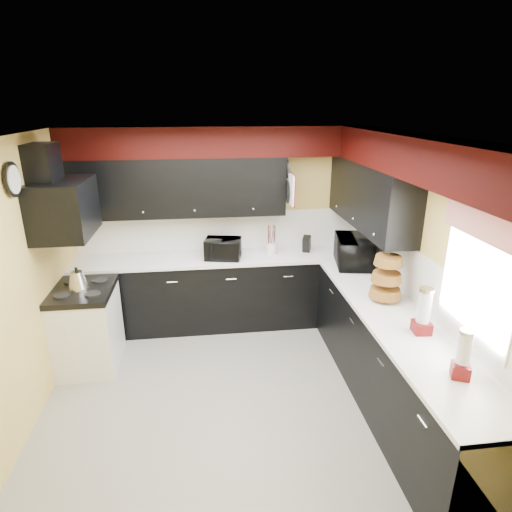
{
  "coord_description": "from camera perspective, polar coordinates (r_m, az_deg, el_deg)",
  "views": [
    {
      "loc": [
        -0.2,
        -3.55,
        2.76
      ],
      "look_at": [
        0.33,
        0.63,
        1.24
      ],
      "focal_mm": 30.0,
      "sensor_mm": 36.0,
      "label": 1
    }
  ],
  "objects": [
    {
      "name": "hood",
      "position": [
        4.61,
        -24.2,
        5.84
      ],
      "size": [
        0.5,
        0.78,
        0.55
      ],
      "primitive_type": "cube",
      "color": "black",
      "rests_on": "wall_left"
    },
    {
      "name": "dispenser_b",
      "position": [
        3.35,
        25.88,
        -12.01
      ],
      "size": [
        0.16,
        0.16,
        0.33
      ],
      "primitive_type": null,
      "rotation": [
        0.0,
        0.0,
        -0.43
      ],
      "color": "#5B0E0E",
      "rests_on": "counter_right"
    },
    {
      "name": "pan_top",
      "position": [
        5.25,
        4.14,
        11.48
      ],
      "size": [
        0.03,
        0.22,
        0.4
      ],
      "primitive_type": null,
      "color": "black",
      "rests_on": "upper_back"
    },
    {
      "name": "stove",
      "position": [
        5.06,
        -21.5,
        -9.09
      ],
      "size": [
        0.6,
        0.75,
        0.86
      ],
      "primitive_type": "cube",
      "color": "white",
      "rests_on": "ground"
    },
    {
      "name": "cab_right",
      "position": [
        4.33,
        17.65,
        -13.44
      ],
      "size": [
        0.6,
        3.0,
        0.9
      ],
      "primitive_type": "cube",
      "color": "black",
      "rests_on": "ground"
    },
    {
      "name": "cab_back",
      "position": [
        5.55,
        -4.52,
        -4.79
      ],
      "size": [
        3.6,
        0.6,
        0.9
      ],
      "primitive_type": "cube",
      "color": "black",
      "rests_on": "ground"
    },
    {
      "name": "clock",
      "position": [
        4.16,
        -29.72,
        8.85
      ],
      "size": [
        0.03,
        0.3,
        0.3
      ],
      "primitive_type": null,
      "color": "black",
      "rests_on": "wall_left"
    },
    {
      "name": "cut_board",
      "position": [
        5.05,
        4.74,
        8.82
      ],
      "size": [
        0.03,
        0.26,
        0.35
      ],
      "primitive_type": "cube",
      "color": "white",
      "rests_on": "upper_back"
    },
    {
      "name": "ground",
      "position": [
        4.5,
        -3.33,
        -18.03
      ],
      "size": [
        3.6,
        3.6,
        0.0
      ],
      "primitive_type": "plane",
      "color": "gray",
      "rests_on": "ground"
    },
    {
      "name": "cooktop",
      "position": [
        4.86,
        -22.17,
        -4.32
      ],
      "size": [
        0.62,
        0.77,
        0.06
      ],
      "primitive_type": "cube",
      "color": "black",
      "rests_on": "stove"
    },
    {
      "name": "toaster_oven",
      "position": [
        5.26,
        -4.44,
        0.97
      ],
      "size": [
        0.49,
        0.44,
        0.25
      ],
      "primitive_type": "imported",
      "rotation": [
        0.0,
        0.0,
        -0.21
      ],
      "color": "black",
      "rests_on": "counter_back"
    },
    {
      "name": "dispenser_a",
      "position": [
        3.81,
        21.45,
        -7.03
      ],
      "size": [
        0.15,
        0.15,
        0.37
      ],
      "primitive_type": null,
      "rotation": [
        0.0,
        0.0,
        -0.08
      ],
      "color": "#6F0009",
      "rests_on": "counter_right"
    },
    {
      "name": "counter_back",
      "position": [
        5.38,
        -4.65,
        -0.24
      ],
      "size": [
        3.62,
        0.64,
        0.04
      ],
      "primitive_type": "cube",
      "color": "white",
      "rests_on": "cab_back"
    },
    {
      "name": "kettle",
      "position": [
        4.83,
        -22.68,
        -2.97
      ],
      "size": [
        0.26,
        0.26,
        0.19
      ],
      "primitive_type": null,
      "rotation": [
        0.0,
        0.0,
        -0.3
      ],
      "color": "#BAB9BE",
      "rests_on": "cooktop"
    },
    {
      "name": "baskets",
      "position": [
        4.29,
        17.01,
        -2.69
      ],
      "size": [
        0.27,
        0.27,
        0.5
      ],
      "primitive_type": null,
      "color": "brown",
      "rests_on": "upper_right"
    },
    {
      "name": "pan_mid",
      "position": [
        5.17,
        4.35,
        8.53
      ],
      "size": [
        0.03,
        0.28,
        0.46
      ],
      "primitive_type": null,
      "color": "black",
      "rests_on": "upper_back"
    },
    {
      "name": "upper_back",
      "position": [
        5.27,
        -10.49,
        9.02
      ],
      "size": [
        2.6,
        0.35,
        0.7
      ],
      "primitive_type": "cube",
      "color": "black",
      "rests_on": "wall_back"
    },
    {
      "name": "soffit_back",
      "position": [
        5.19,
        -5.16,
        14.96
      ],
      "size": [
        3.6,
        0.36,
        0.35
      ],
      "primitive_type": "cube",
      "color": "black",
      "rests_on": "wall_back"
    },
    {
      "name": "upper_right",
      "position": [
        4.9,
        14.94,
        7.89
      ],
      "size": [
        0.35,
        1.8,
        0.7
      ],
      "primitive_type": "cube",
      "color": "black",
      "rests_on": "wall_right"
    },
    {
      "name": "splash_right",
      "position": [
        4.36,
        20.54,
        -2.59
      ],
      "size": [
        0.02,
        3.6,
        0.5
      ],
      "primitive_type": "cube",
      "color": "white",
      "rests_on": "counter_right"
    },
    {
      "name": "ceiling",
      "position": [
        3.56,
        -4.16,
        15.62
      ],
      "size": [
        3.6,
        3.6,
        0.06
      ],
      "primitive_type": "cube",
      "color": "white",
      "rests_on": "wall_back"
    },
    {
      "name": "knife_block",
      "position": [
        5.52,
        6.77,
        1.58
      ],
      "size": [
        0.14,
        0.16,
        0.2
      ],
      "primitive_type": "cube",
      "rotation": [
        0.0,
        0.0,
        -0.4
      ],
      "color": "black",
      "rests_on": "counter_back"
    },
    {
      "name": "splash_back",
      "position": [
        5.57,
        -4.88,
        3.39
      ],
      "size": [
        3.6,
        0.02,
        0.5
      ],
      "primitive_type": "cube",
      "color": "white",
      "rests_on": "counter_back"
    },
    {
      "name": "pan_low",
      "position": [
        5.43,
        3.8,
        8.75
      ],
      "size": [
        0.03,
        0.24,
        0.42
      ],
      "primitive_type": null,
      "color": "black",
      "rests_on": "upper_back"
    },
    {
      "name": "window",
      "position": [
        3.52,
        27.7,
        -2.63
      ],
      "size": [
        0.03,
        0.86,
        0.96
      ],
      "primitive_type": null,
      "color": "white",
      "rests_on": "wall_right"
    },
    {
      "name": "soffit_right",
      "position": [
        3.85,
        21.51,
        12.03
      ],
      "size": [
        0.36,
        3.24,
        0.35
      ],
      "primitive_type": "cube",
      "color": "black",
      "rests_on": "wall_right"
    },
    {
      "name": "wall_left",
      "position": [
        4.18,
        -29.24,
        -4.02
      ],
      "size": [
        0.06,
        3.6,
        2.5
      ],
      "primitive_type": "cube",
      "color": "#E0C666",
      "rests_on": "ground"
    },
    {
      "name": "wall_right",
      "position": [
        4.34,
        20.75,
        -1.85
      ],
      "size": [
        0.06,
        3.6,
        2.5
      ],
      "primitive_type": "cube",
      "color": "#E0C666",
      "rests_on": "ground"
    },
    {
      "name": "hood_duct",
      "position": [
        4.58,
        -26.52,
        10.8
      ],
      "size": [
        0.24,
        0.4,
        0.4
      ],
      "primitive_type": "cube",
      "color": "black",
      "rests_on": "wall_left"
    },
    {
      "name": "microwave",
      "position": [
        5.15,
        12.99,
        0.62
      ],
      "size": [
        0.52,
        0.67,
        0.34
      ],
      "primitive_type": "imported",
      "rotation": [
        0.0,
        0.0,
        1.38
      ],
      "color": "black",
      "rests_on": "counter_right"
    },
    {
      "name": "counter_right",
      "position": [
        4.1,
        18.33,
        -7.91
      ],
      "size": [
        0.64,
        3.02,
        0.04
      ],
      "primitive_type": "cube",
      "color": "white",
      "rests_on": "cab_right"
    },
    {
      "name": "utensil_crock",
      "position": [
        5.42,
        2.07,
        1.04
      ],
      "size": [
        0.16,
        0.16,
        0.15
      ],
      "primitive_type": "cylinder",
      "rotation": [
        0.0,
        0.0,
        -0.16
      ],
      "color": "silver",
      "rests_on": "counter_back"
    },
    {
      "name": "deco_plate",
      "position": [
        3.79,
        24.6,
        10.36
      ],
      "size": [
        0.03,
        0.24,
        0.24
      ],
      "primitive_type": null,
      "color": "white",
      "rests_on": "wall_right"
    },
    {
      "name": "valance",
      "position": [
        3.37,
        28.0,
        3.61
      ],
      "size": [
        0.04,
        0.88,
        0.2
      ],
      "primitive_type": "cube",
      "color": "red",
      "rests_on": "wall_right"
    },
    {
      "name": "wall_back",
      "position": [
        5.56,
        -4.9,
        4.01
      ],
      "size": [
        3.6,
        0.06,
        2.5
      ],
      "primitive_type": "cube",
      "color": "#E0C666",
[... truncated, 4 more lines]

